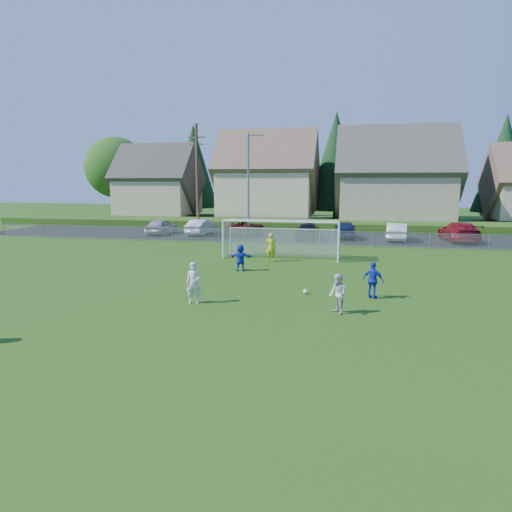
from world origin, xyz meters
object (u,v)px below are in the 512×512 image
object	(u,v)px
car_b	(202,227)
soccer_goal	(282,233)
player_white_a	(194,283)
player_blue_a	(373,280)
soccer_ball	(306,291)
car_e	(345,230)
car_c	(245,228)
car_g	(459,232)
player_white_b	(338,294)
player_blue_b	(241,258)
car_f	(397,232)
goalkeeper	(271,247)
car_d	(308,231)
car_a	(161,227)

from	to	relation	value
car_b	soccer_goal	xyz separation A→B (m)	(9.26, -11.28, 0.91)
player_white_a	player_blue_a	xyz separation A→B (m)	(7.14, 2.34, -0.06)
car_b	player_white_a	bearing A→B (deg)	113.50
soccer_ball	car_e	xyz separation A→B (m)	(1.28, 20.55, 0.67)
car_c	car_g	world-z (taller)	car_g
player_white_b	car_b	world-z (taller)	player_white_b
car_c	player_blue_b	bearing A→B (deg)	109.40
car_b	car_g	size ratio (longest dim) A/B	0.79
soccer_ball	car_c	size ratio (longest dim) A/B	0.04
player_blue_a	car_f	xyz separation A→B (m)	(2.73, 20.18, -0.04)
player_white_b	soccer_ball	bearing A→B (deg)	179.63
player_white_b	car_g	bearing A→B (deg)	130.45
player_blue_a	car_c	world-z (taller)	player_blue_a
car_e	player_white_b	bearing A→B (deg)	89.32
goalkeeper	car_c	xyz separation A→B (m)	(-4.74, 12.93, -0.16)
player_blue_a	car_d	distance (m)	20.45
player_white_a	car_f	bearing A→B (deg)	53.96
goalkeeper	car_d	bearing A→B (deg)	-99.41
player_white_b	car_c	distance (m)	25.31
soccer_goal	goalkeeper	bearing A→B (deg)	-106.72
car_a	soccer_goal	xyz separation A→B (m)	(13.09, -10.86, 0.90)
car_c	car_b	bearing A→B (deg)	8.86
player_blue_b	soccer_goal	xyz separation A→B (m)	(1.56, 4.83, 0.89)
player_blue_b	goalkeeper	world-z (taller)	goalkeeper
player_blue_a	car_a	xyz separation A→B (m)	(-18.47, 20.37, -0.05)
player_white_a	soccer_goal	world-z (taller)	soccer_goal
player_blue_b	car_f	xyz separation A→B (m)	(9.66, 15.50, 0.00)
goalkeeper	car_a	bearing A→B (deg)	-48.46
player_blue_a	car_a	bearing A→B (deg)	-22.59
player_white_a	car_c	bearing A→B (deg)	85.99
player_white_a	car_d	xyz separation A→B (m)	(2.42, 22.24, -0.16)
goalkeeper	car_b	size ratio (longest dim) A/B	0.40
car_b	car_c	bearing A→B (deg)	-172.39
player_white_b	goalkeeper	bearing A→B (deg)	174.43
car_a	car_c	distance (m)	7.92
player_blue_b	car_a	xyz separation A→B (m)	(-11.53, 15.69, -0.01)
player_white_a	car_e	world-z (taller)	player_white_a
car_d	car_e	size ratio (longest dim) A/B	1.03
player_white_a	player_blue_a	size ratio (longest dim) A/B	1.08
player_blue_b	player_blue_a	bearing A→B (deg)	147.61
player_blue_b	soccer_goal	distance (m)	5.15
player_white_b	player_blue_a	size ratio (longest dim) A/B	0.97
car_e	car_g	bearing A→B (deg)	177.78
car_c	car_f	distance (m)	13.31
player_white_a	player_blue_b	size ratio (longest dim) A/B	1.14
player_white_b	goalkeeper	xyz separation A→B (m)	(-4.45, 10.65, 0.12)
goalkeeper	soccer_goal	world-z (taller)	soccer_goal
car_a	car_b	size ratio (longest dim) A/B	0.98
car_d	soccer_goal	bearing A→B (deg)	83.74
car_a	car_g	xyz separation A→B (m)	(26.13, 0.16, 0.08)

